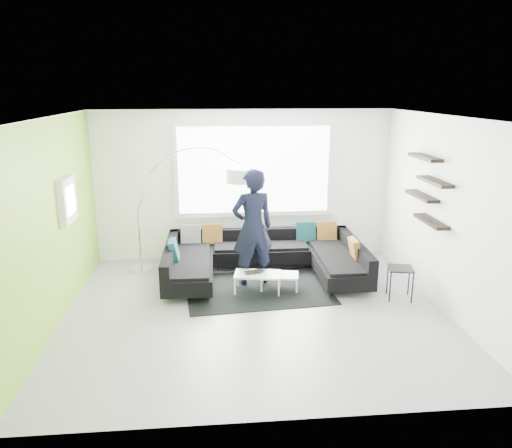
{
  "coord_description": "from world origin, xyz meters",
  "views": [
    {
      "loc": [
        -0.63,
        -6.69,
        3.17
      ],
      "look_at": [
        0.09,
        0.9,
        1.08
      ],
      "focal_mm": 35.0,
      "sensor_mm": 36.0,
      "label": 1
    }
  ],
  "objects_px": {
    "arc_lamp": "(137,211)",
    "laptop": "(256,273)",
    "person": "(253,228)",
    "sectional_sofa": "(264,260)",
    "side_table": "(400,283)",
    "coffee_table": "(269,281)"
  },
  "relations": [
    {
      "from": "arc_lamp",
      "to": "side_table",
      "type": "relative_size",
      "value": 4.39
    },
    {
      "from": "arc_lamp",
      "to": "person",
      "type": "distance_m",
      "value": 2.1
    },
    {
      "from": "arc_lamp",
      "to": "laptop",
      "type": "height_order",
      "value": "arc_lamp"
    },
    {
      "from": "sectional_sofa",
      "to": "coffee_table",
      "type": "bearing_deg",
      "value": -88.1
    },
    {
      "from": "side_table",
      "to": "laptop",
      "type": "bearing_deg",
      "value": 167.92
    },
    {
      "from": "sectional_sofa",
      "to": "person",
      "type": "relative_size",
      "value": 1.74
    },
    {
      "from": "side_table",
      "to": "laptop",
      "type": "xyz_separation_m",
      "value": [
        -2.19,
        0.47,
        0.07
      ]
    },
    {
      "from": "arc_lamp",
      "to": "sectional_sofa",
      "type": "bearing_deg",
      "value": -3.96
    },
    {
      "from": "sectional_sofa",
      "to": "side_table",
      "type": "height_order",
      "value": "sectional_sofa"
    },
    {
      "from": "sectional_sofa",
      "to": "person",
      "type": "xyz_separation_m",
      "value": [
        -0.22,
        -0.24,
        0.65
      ]
    },
    {
      "from": "sectional_sofa",
      "to": "arc_lamp",
      "type": "xyz_separation_m",
      "value": [
        -2.16,
        0.55,
        0.79
      ]
    },
    {
      "from": "arc_lamp",
      "to": "side_table",
      "type": "xyz_separation_m",
      "value": [
        4.16,
        -1.63,
        -0.85
      ]
    },
    {
      "from": "side_table",
      "to": "laptop",
      "type": "height_order",
      "value": "side_table"
    },
    {
      "from": "arc_lamp",
      "to": "person",
      "type": "xyz_separation_m",
      "value": [
        1.95,
        -0.79,
        -0.14
      ]
    },
    {
      "from": "person",
      "to": "laptop",
      "type": "distance_m",
      "value": 0.74
    },
    {
      "from": "coffee_table",
      "to": "person",
      "type": "bearing_deg",
      "value": 134.04
    },
    {
      "from": "side_table",
      "to": "sectional_sofa",
      "type": "bearing_deg",
      "value": 151.66
    },
    {
      "from": "laptop",
      "to": "coffee_table",
      "type": "bearing_deg",
      "value": -12.26
    },
    {
      "from": "sectional_sofa",
      "to": "arc_lamp",
      "type": "height_order",
      "value": "arc_lamp"
    },
    {
      "from": "arc_lamp",
      "to": "side_table",
      "type": "height_order",
      "value": "arc_lamp"
    },
    {
      "from": "person",
      "to": "sectional_sofa",
      "type": "bearing_deg",
      "value": -148.24
    },
    {
      "from": "side_table",
      "to": "person",
      "type": "bearing_deg",
      "value": 159.2
    }
  ]
}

